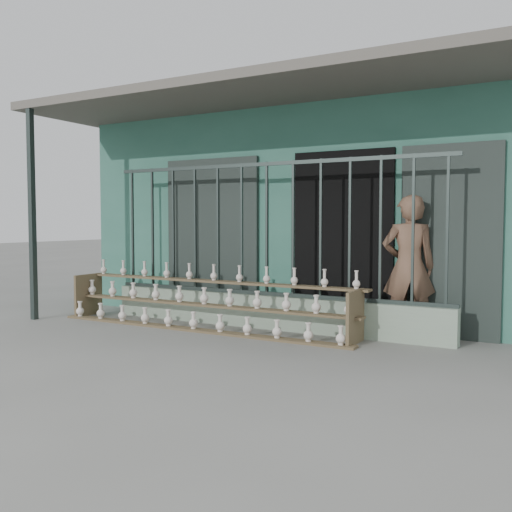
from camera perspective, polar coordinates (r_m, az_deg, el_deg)
The scene contains 6 objects.
ground at distance 6.73m, azimuth -4.18°, elevation -8.99°, with size 60.00×60.00×0.00m, color slate.
workshop_building at distance 10.37m, azimuth 8.72°, elevation 4.37°, with size 7.40×6.60×3.21m.
parapet_wall at distance 7.79m, azimuth 1.07°, elevation -5.58°, with size 5.00×0.20×0.45m, color #8FA58D.
security_fence at distance 7.69m, azimuth 1.08°, elevation 2.71°, with size 5.00×0.04×1.80m.
shelf_rack at distance 7.80m, azimuth -5.28°, elevation -4.59°, with size 4.50×0.68×0.85m.
elderly_woman at distance 7.32m, azimuth 15.03°, elevation -1.04°, with size 0.65×0.43×1.78m, color brown.
Camera 1 is at (3.60, -5.50, 1.45)m, focal length 40.00 mm.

